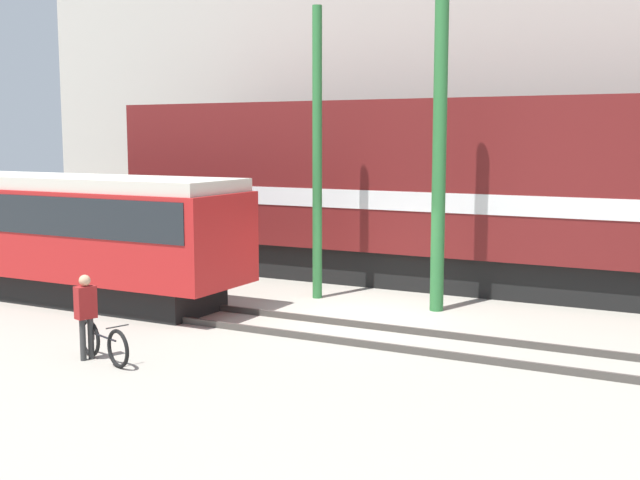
{
  "coord_description": "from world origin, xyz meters",
  "views": [
    {
      "loc": [
        7.64,
        -16.15,
        4.08
      ],
      "look_at": [
        -0.58,
        -0.61,
        1.8
      ],
      "focal_mm": 45.0,
      "sensor_mm": 36.0,
      "label": 1
    }
  ],
  "objects_px": {
    "utility_pole_left": "(317,155)",
    "utility_pole_center": "(439,145)",
    "bicycle": "(104,343)",
    "person": "(86,309)",
    "freight_locomotive": "(461,191)",
    "streetcar": "(32,227)"
  },
  "relations": [
    {
      "from": "bicycle",
      "to": "freight_locomotive",
      "type": "bearing_deg",
      "value": 71.37
    },
    {
      "from": "utility_pole_center",
      "to": "person",
      "type": "bearing_deg",
      "value": -121.31
    },
    {
      "from": "bicycle",
      "to": "utility_pole_left",
      "type": "distance_m",
      "value": 7.73
    },
    {
      "from": "streetcar",
      "to": "utility_pole_left",
      "type": "bearing_deg",
      "value": 25.31
    },
    {
      "from": "streetcar",
      "to": "utility_pole_left",
      "type": "xyz_separation_m",
      "value": [
        6.6,
        3.12,
        1.84
      ]
    },
    {
      "from": "bicycle",
      "to": "person",
      "type": "height_order",
      "value": "person"
    },
    {
      "from": "utility_pole_left",
      "to": "utility_pole_center",
      "type": "height_order",
      "value": "utility_pole_center"
    },
    {
      "from": "streetcar",
      "to": "bicycle",
      "type": "height_order",
      "value": "streetcar"
    },
    {
      "from": "streetcar",
      "to": "utility_pole_left",
      "type": "height_order",
      "value": "utility_pole_left"
    },
    {
      "from": "utility_pole_left",
      "to": "person",
      "type": "bearing_deg",
      "value": -98.67
    },
    {
      "from": "utility_pole_left",
      "to": "freight_locomotive",
      "type": "bearing_deg",
      "value": 48.96
    },
    {
      "from": "streetcar",
      "to": "utility_pole_center",
      "type": "xyz_separation_m",
      "value": [
        9.79,
        3.12,
        2.09
      ]
    },
    {
      "from": "utility_pole_left",
      "to": "utility_pole_center",
      "type": "distance_m",
      "value": 3.2
    },
    {
      "from": "streetcar",
      "to": "bicycle",
      "type": "relative_size",
      "value": 7.28
    },
    {
      "from": "bicycle",
      "to": "utility_pole_left",
      "type": "height_order",
      "value": "utility_pole_left"
    },
    {
      "from": "freight_locomotive",
      "to": "utility_pole_left",
      "type": "bearing_deg",
      "value": -131.04
    },
    {
      "from": "freight_locomotive",
      "to": "streetcar",
      "type": "relative_size",
      "value": 1.68
    },
    {
      "from": "person",
      "to": "utility_pole_center",
      "type": "bearing_deg",
      "value": 58.69
    },
    {
      "from": "bicycle",
      "to": "person",
      "type": "xyz_separation_m",
      "value": [
        -0.38,
        -0.02,
        0.6
      ]
    },
    {
      "from": "freight_locomotive",
      "to": "utility_pole_center",
      "type": "xyz_separation_m",
      "value": [
        0.47,
        -3.12,
        1.24
      ]
    },
    {
      "from": "utility_pole_left",
      "to": "utility_pole_center",
      "type": "xyz_separation_m",
      "value": [
        3.19,
        0.0,
        0.25
      ]
    },
    {
      "from": "person",
      "to": "utility_pole_center",
      "type": "distance_m",
      "value": 8.69
    }
  ]
}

